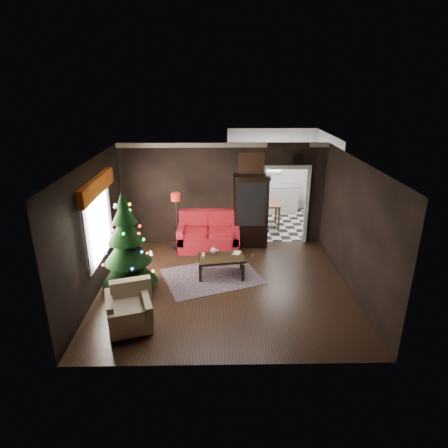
{
  "coord_description": "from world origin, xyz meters",
  "views": [
    {
      "loc": [
        -0.15,
        -7.47,
        4.33
      ],
      "look_at": [
        0.0,
        0.9,
        1.15
      ],
      "focal_mm": 30.66,
      "sensor_mm": 36.0,
      "label": 1
    }
  ],
  "objects_px": {
    "christmas_tree": "(127,245)",
    "armchair": "(129,307)",
    "loveseat": "(208,232)",
    "curio_cabinet": "(251,213)",
    "wall_clock": "(297,159)",
    "kitchen_table": "(267,215)",
    "floor_lamp": "(177,221)",
    "teapot": "(213,251)",
    "coffee_table": "(221,266)"
  },
  "relations": [
    {
      "from": "christmas_tree",
      "to": "armchair",
      "type": "bearing_deg",
      "value": -78.59
    },
    {
      "from": "curio_cabinet",
      "to": "coffee_table",
      "type": "xyz_separation_m",
      "value": [
        -0.82,
        -1.77,
        -0.7
      ]
    },
    {
      "from": "wall_clock",
      "to": "kitchen_table",
      "type": "relative_size",
      "value": 0.43
    },
    {
      "from": "armchair",
      "to": "loveseat",
      "type": "bearing_deg",
      "value": 51.43
    },
    {
      "from": "teapot",
      "to": "kitchen_table",
      "type": "bearing_deg",
      "value": 61.24
    },
    {
      "from": "loveseat",
      "to": "coffee_table",
      "type": "xyz_separation_m",
      "value": [
        0.33,
        -1.55,
        -0.25
      ]
    },
    {
      "from": "loveseat",
      "to": "curio_cabinet",
      "type": "height_order",
      "value": "curio_cabinet"
    },
    {
      "from": "kitchen_table",
      "to": "armchair",
      "type": "bearing_deg",
      "value": -121.4
    },
    {
      "from": "curio_cabinet",
      "to": "wall_clock",
      "type": "distance_m",
      "value": 1.88
    },
    {
      "from": "floor_lamp",
      "to": "coffee_table",
      "type": "bearing_deg",
      "value": -51.74
    },
    {
      "from": "floor_lamp",
      "to": "teapot",
      "type": "height_order",
      "value": "floor_lamp"
    },
    {
      "from": "coffee_table",
      "to": "kitchen_table",
      "type": "bearing_deg",
      "value": 65.37
    },
    {
      "from": "loveseat",
      "to": "coffee_table",
      "type": "distance_m",
      "value": 1.6
    },
    {
      "from": "curio_cabinet",
      "to": "loveseat",
      "type": "bearing_deg",
      "value": -169.17
    },
    {
      "from": "kitchen_table",
      "to": "christmas_tree",
      "type": "bearing_deg",
      "value": -132.7
    },
    {
      "from": "kitchen_table",
      "to": "loveseat",
      "type": "bearing_deg",
      "value": -137.49
    },
    {
      "from": "wall_clock",
      "to": "armchair",
      "type": "bearing_deg",
      "value": -133.3
    },
    {
      "from": "curio_cabinet",
      "to": "wall_clock",
      "type": "bearing_deg",
      "value": 8.53
    },
    {
      "from": "christmas_tree",
      "to": "armchair",
      "type": "distance_m",
      "value": 1.59
    },
    {
      "from": "curio_cabinet",
      "to": "armchair",
      "type": "relative_size",
      "value": 2.33
    },
    {
      "from": "kitchen_table",
      "to": "wall_clock",
      "type": "bearing_deg",
      "value": -66.25
    },
    {
      "from": "wall_clock",
      "to": "curio_cabinet",
      "type": "bearing_deg",
      "value": -171.47
    },
    {
      "from": "curio_cabinet",
      "to": "armchair",
      "type": "xyz_separation_m",
      "value": [
        -2.53,
        -3.78,
        -0.49
      ]
    },
    {
      "from": "loveseat",
      "to": "wall_clock",
      "type": "height_order",
      "value": "wall_clock"
    },
    {
      "from": "curio_cabinet",
      "to": "coffee_table",
      "type": "distance_m",
      "value": 2.07
    },
    {
      "from": "teapot",
      "to": "christmas_tree",
      "type": "bearing_deg",
      "value": -157.69
    },
    {
      "from": "curio_cabinet",
      "to": "christmas_tree",
      "type": "bearing_deg",
      "value": -140.43
    },
    {
      "from": "teapot",
      "to": "kitchen_table",
      "type": "distance_m",
      "value": 3.44
    },
    {
      "from": "christmas_tree",
      "to": "coffee_table",
      "type": "relative_size",
      "value": 2.16
    },
    {
      "from": "christmas_tree",
      "to": "floor_lamp",
      "type": "bearing_deg",
      "value": 67.41
    },
    {
      "from": "christmas_tree",
      "to": "wall_clock",
      "type": "xyz_separation_m",
      "value": [
        4.02,
        2.51,
        1.33
      ]
    },
    {
      "from": "curio_cabinet",
      "to": "floor_lamp",
      "type": "bearing_deg",
      "value": -171.36
    },
    {
      "from": "floor_lamp",
      "to": "kitchen_table",
      "type": "height_order",
      "value": "floor_lamp"
    },
    {
      "from": "teapot",
      "to": "wall_clock",
      "type": "xyz_separation_m",
      "value": [
        2.2,
        1.77,
        1.82
      ]
    },
    {
      "from": "teapot",
      "to": "kitchen_table",
      "type": "relative_size",
      "value": 0.22
    },
    {
      "from": "floor_lamp",
      "to": "armchair",
      "type": "relative_size",
      "value": 1.89
    },
    {
      "from": "loveseat",
      "to": "floor_lamp",
      "type": "xyz_separation_m",
      "value": [
        -0.83,
        -0.08,
        0.33
      ]
    },
    {
      "from": "loveseat",
      "to": "curio_cabinet",
      "type": "xyz_separation_m",
      "value": [
        1.15,
        0.22,
        0.45
      ]
    },
    {
      "from": "christmas_tree",
      "to": "teapot",
      "type": "height_order",
      "value": "christmas_tree"
    },
    {
      "from": "curio_cabinet",
      "to": "armchair",
      "type": "bearing_deg",
      "value": -123.8
    },
    {
      "from": "wall_clock",
      "to": "kitchen_table",
      "type": "distance_m",
      "value": 2.43
    },
    {
      "from": "christmas_tree",
      "to": "curio_cabinet",
      "type": "bearing_deg",
      "value": 39.57
    },
    {
      "from": "curio_cabinet",
      "to": "teapot",
      "type": "bearing_deg",
      "value": -122.37
    },
    {
      "from": "curio_cabinet",
      "to": "christmas_tree",
      "type": "height_order",
      "value": "christmas_tree"
    },
    {
      "from": "armchair",
      "to": "kitchen_table",
      "type": "relative_size",
      "value": 1.09
    },
    {
      "from": "armchair",
      "to": "coffee_table",
      "type": "relative_size",
      "value": 0.78
    },
    {
      "from": "floor_lamp",
      "to": "armchair",
      "type": "height_order",
      "value": "floor_lamp"
    },
    {
      "from": "teapot",
      "to": "loveseat",
      "type": "bearing_deg",
      "value": 96.06
    },
    {
      "from": "wall_clock",
      "to": "floor_lamp",
      "type": "bearing_deg",
      "value": -171.4
    },
    {
      "from": "armchair",
      "to": "kitchen_table",
      "type": "bearing_deg",
      "value": 41.2
    }
  ]
}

